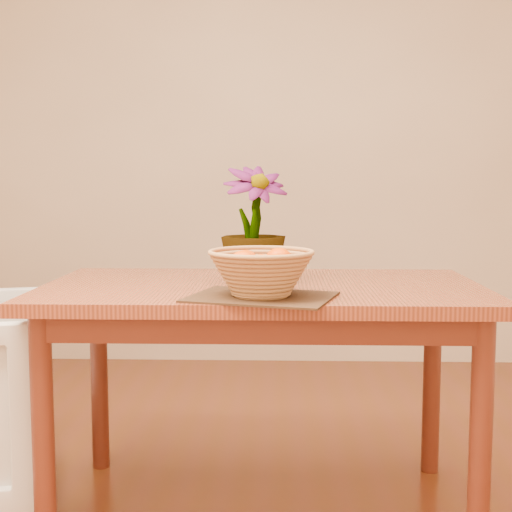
{
  "coord_description": "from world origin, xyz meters",
  "views": [
    {
      "loc": [
        0.05,
        -1.97,
        1.08
      ],
      "look_at": [
        -0.01,
        0.07,
        0.87
      ],
      "focal_mm": 50.0,
      "sensor_mm": 36.0,
      "label": 1
    }
  ],
  "objects": [
    {
      "name": "wall_back",
      "position": [
        0.0,
        2.25,
        1.35
      ],
      "size": [
        4.0,
        0.02,
        2.7
      ],
      "primitive_type": "cube",
      "color": "beige",
      "rests_on": "floor"
    },
    {
      "name": "potted_plant",
      "position": [
        -0.03,
        0.31,
        0.94
      ],
      "size": [
        0.28,
        0.28,
        0.38
      ],
      "primitive_type": "imported",
      "rotation": [
        0.0,
        0.0,
        0.38
      ],
      "color": "#144614",
      "rests_on": "table"
    },
    {
      "name": "placemat",
      "position": [
        0.0,
        0.02,
        0.75
      ],
      "size": [
        0.46,
        0.39,
        0.01
      ],
      "primitive_type": "cube",
      "rotation": [
        0.0,
        0.0,
        -0.28
      ],
      "color": "#362113",
      "rests_on": "table"
    },
    {
      "name": "wicker_basket",
      "position": [
        0.0,
        0.02,
        0.82
      ],
      "size": [
        0.3,
        0.3,
        0.12
      ],
      "color": "#BC824E",
      "rests_on": "placemat"
    },
    {
      "name": "table",
      "position": [
        0.0,
        0.3,
        0.66
      ],
      "size": [
        1.4,
        0.8,
        0.75
      ],
      "color": "brown",
      "rests_on": "floor"
    },
    {
      "name": "orange_pile",
      "position": [
        0.0,
        0.02,
        0.85
      ],
      "size": [
        0.18,
        0.18,
        0.08
      ],
      "rotation": [
        0.0,
        0.0,
        0.14
      ],
      "color": "#F23A03",
      "rests_on": "wicker_basket"
    }
  ]
}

